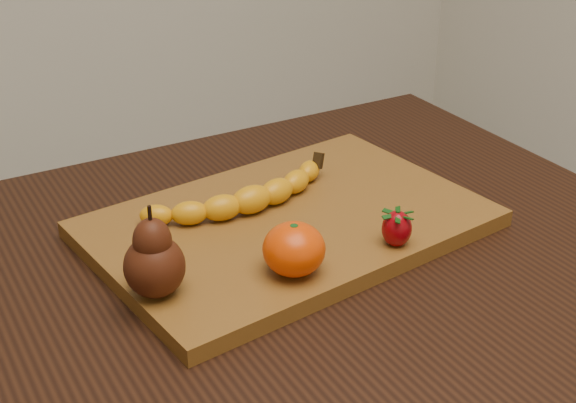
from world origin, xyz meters
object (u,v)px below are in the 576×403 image
cutting_board (288,224)px  mandarin (294,249)px  pear (153,251)px  table (247,333)px

cutting_board → mandarin: mandarin is taller
cutting_board → mandarin: bearing=-123.7°
pear → mandarin: size_ratio=1.46×
table → mandarin: size_ratio=15.17×
table → cutting_board: (0.08, 0.04, 0.11)m
table → mandarin: (0.02, -0.07, 0.15)m
pear → mandarin: pear is taller
cutting_board → pear: pear is taller
cutting_board → mandarin: size_ratio=6.83×
table → mandarin: 0.16m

